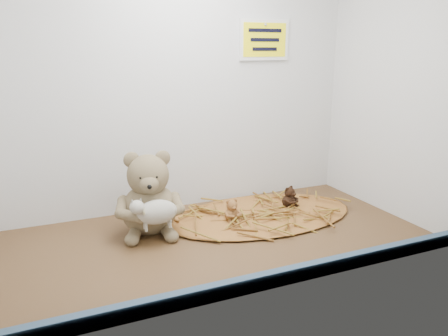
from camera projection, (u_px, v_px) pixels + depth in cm
name	position (u px, v px, depth cm)	size (l,w,h in cm)	color
alcove_shell	(203.00, 75.00, 120.08)	(120.40, 60.20, 90.40)	#442B17
front_rail	(264.00, 280.00, 98.02)	(119.28, 2.20, 3.60)	#3A536F
straw_bed	(261.00, 214.00, 140.55)	(62.55, 36.32, 1.21)	brown
main_teddy	(149.00, 192.00, 125.58)	(19.56, 20.65, 24.26)	#816E4F
toy_lamb	(157.00, 212.00, 118.65)	(14.60, 8.91, 9.43)	#B8B3A5
mini_teddy_tan	(232.00, 209.00, 133.73)	(5.51, 5.81, 6.83)	brown
mini_teddy_brown	(289.00, 196.00, 145.21)	(5.75, 6.07, 7.13)	black
wall_sign	(264.00, 40.00, 146.98)	(16.00, 1.20, 11.00)	yellow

